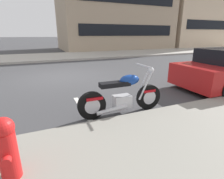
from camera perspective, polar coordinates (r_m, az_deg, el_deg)
The scene contains 6 objects.
ground_plane at distance 7.93m, azimuth -16.07°, elevation 4.01°, with size 260.00×260.00×0.00m, color #3D3D3F.
sidewalk_far_curb at distance 19.67m, azimuth 18.40°, elevation 11.75°, with size 120.00×5.00×0.14m, color #ADA89E.
parking_stall_stripe at distance 4.20m, azimuth -8.74°, elevation -7.47°, with size 0.12×2.20×0.01m, color silver.
parked_motorcycle at distance 3.98m, azimuth 3.60°, elevation -2.21°, with size 2.04×0.62×1.11m.
fire_hydrant at distance 2.39m, azimuth -31.15°, elevation -15.81°, with size 0.24×0.36×0.78m.
townhouse_behind_pole at distance 23.28m, azimuth 0.49°, elevation 25.40°, with size 12.74×8.26×9.88m.
Camera 1 is at (-0.89, -7.68, 1.76)m, focal length 28.02 mm.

